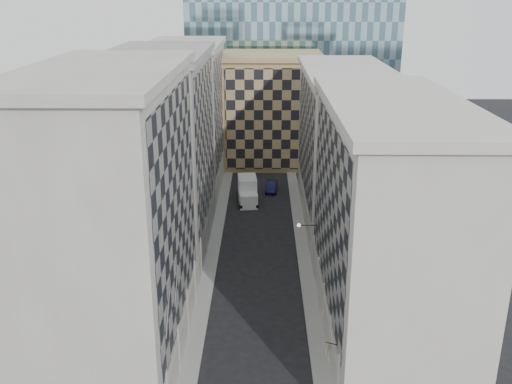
{
  "coord_description": "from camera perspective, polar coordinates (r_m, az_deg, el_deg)",
  "views": [
    {
      "loc": [
        0.52,
        -29.5,
        28.78
      ],
      "look_at": [
        -0.05,
        15.37,
        12.83
      ],
      "focal_mm": 40.0,
      "sensor_mm": 36.0,
      "label": 1
    }
  ],
  "objects": [
    {
      "name": "tan_block",
      "position": [
        99.31,
        1.59,
        8.32
      ],
      "size": [
        16.8,
        14.8,
        18.8
      ],
      "color": "tan",
      "rests_on": "ground"
    },
    {
      "name": "church_tower",
      "position": [
        111.52,
        0.49,
        18.62
      ],
      "size": [
        7.2,
        7.2,
        51.5
      ],
      "color": "#312C26",
      "rests_on": "ground"
    },
    {
      "name": "shop_sign",
      "position": [
        43.95,
        7.25,
        -15.19
      ],
      "size": [
        0.79,
        0.69,
        0.8
      ],
      "rotation": [
        0.0,
        0.0,
        -0.39
      ],
      "color": "black",
      "rests_on": "ground"
    },
    {
      "name": "dark_car",
      "position": [
        86.18,
        1.55,
        0.58
      ],
      "size": [
        1.95,
        4.68,
        1.5
      ],
      "primitive_type": "imported",
      "rotation": [
        0.0,
        0.0,
        -0.08
      ],
      "color": "#10133D",
      "rests_on": "ground"
    },
    {
      "name": "bldg_right_b",
      "position": [
        74.69,
        8.72,
        4.65
      ],
      "size": [
        10.8,
        28.8,
        19.7
      ],
      "color": "#B6B0A7",
      "rests_on": "ground"
    },
    {
      "name": "bldg_right_a",
      "position": [
        49.28,
        12.82,
        -2.95
      ],
      "size": [
        10.8,
        26.8,
        20.7
      ],
      "color": "#B6B0A7",
      "rests_on": "ground"
    },
    {
      "name": "box_truck",
      "position": [
        81.58,
        -0.84,
        0.04
      ],
      "size": [
        3.14,
        6.55,
        3.48
      ],
      "rotation": [
        0.0,
        0.0,
        0.09
      ],
      "color": "white",
      "rests_on": "ground"
    },
    {
      "name": "flagpoles_left",
      "position": [
        41.63,
        -8.39,
        -10.61
      ],
      "size": [
        0.1,
        6.33,
        2.33
      ],
      "color": "gray",
      "rests_on": "ground"
    },
    {
      "name": "sidewalk_east",
      "position": [
        66.23,
        4.78,
        -6.19
      ],
      "size": [
        1.5,
        100.0,
        0.15
      ],
      "primitive_type": "cube",
      "color": "gray",
      "rests_on": "ground"
    },
    {
      "name": "bldg_left_b",
      "position": [
        65.89,
        -9.28,
        3.94
      ],
      "size": [
        10.8,
        22.8,
        22.7
      ],
      "color": "gray",
      "rests_on": "ground"
    },
    {
      "name": "sidewalk_west",
      "position": [
        66.31,
        -4.36,
        -6.15
      ],
      "size": [
        1.5,
        100.0,
        0.15
      ],
      "primitive_type": "cube",
      "color": "gray",
      "rests_on": "ground"
    },
    {
      "name": "bldg_left_a",
      "position": [
        45.36,
        -13.9,
        -2.99
      ],
      "size": [
        10.8,
        22.8,
        23.7
      ],
      "color": "#A09B90",
      "rests_on": "ground"
    },
    {
      "name": "bldg_left_c",
      "position": [
        87.14,
        -6.86,
        7.53
      ],
      "size": [
        10.8,
        22.8,
        21.7
      ],
      "color": "#A09B90",
      "rests_on": "ground"
    },
    {
      "name": "bracket_lamp",
      "position": [
        58.2,
        4.48,
        -3.33
      ],
      "size": [
        1.98,
        0.36,
        0.36
      ],
      "color": "black",
      "rests_on": "ground"
    }
  ]
}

